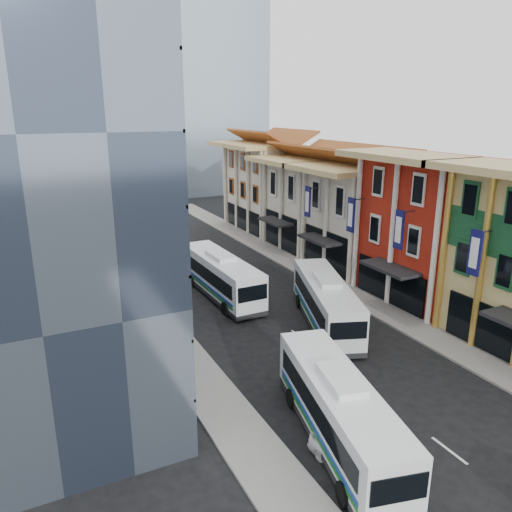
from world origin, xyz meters
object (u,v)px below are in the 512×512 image
office_tower (9,124)px  bus_right (326,301)px  bus_left_near (339,409)px  bus_left_far (221,275)px  sedan_left (348,454)px

office_tower → bus_right: office_tower is taller
bus_left_near → bus_left_far: bus_left_far is taller
office_tower → bus_right: 23.93m
bus_left_far → sedan_left: 22.86m
office_tower → bus_left_far: office_tower is taller
sedan_left → office_tower: bearing=109.8°
bus_left_near → sedan_left: 2.10m
bus_right → sedan_left: size_ratio=3.02×
bus_right → bus_left_near: bearing=-101.2°
bus_left_near → bus_left_far: (2.49, 20.98, 0.09)m
office_tower → bus_left_near: 23.60m
bus_left_near → sedan_left: bearing=-96.4°
bus_left_near → sedan_left: bus_left_near is taller
bus_left_near → sedan_left: size_ratio=2.94×
bus_left_far → sedan_left: bearing=-98.8°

